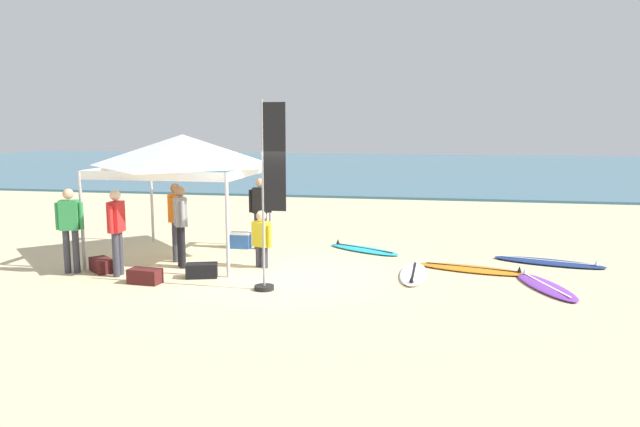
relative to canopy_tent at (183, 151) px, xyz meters
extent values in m
plane|color=beige|center=(2.35, -1.32, -2.39)|extent=(80.00, 80.00, 0.00)
cube|color=#386B84|center=(2.35, 29.55, -2.34)|extent=(80.00, 36.00, 0.10)
cylinder|color=#B7B7BC|center=(-1.55, -1.55, -1.36)|extent=(0.07, 0.07, 2.05)
cylinder|color=#B7B7BC|center=(1.55, -1.55, -1.36)|extent=(0.07, 0.07, 2.05)
cylinder|color=#B7B7BC|center=(-1.55, 1.55, -1.36)|extent=(0.07, 0.07, 2.05)
cylinder|color=#B7B7BC|center=(1.55, 1.55, -1.36)|extent=(0.07, 0.07, 2.05)
cube|color=white|center=(0.00, -1.55, -0.43)|extent=(3.10, 0.03, 0.18)
cube|color=white|center=(0.00, 1.55, -0.43)|extent=(3.10, 0.03, 0.18)
cube|color=white|center=(-1.55, 0.00, -0.43)|extent=(0.03, 3.10, 0.18)
cube|color=white|center=(1.55, 0.00, -0.43)|extent=(0.03, 3.10, 0.18)
pyramid|color=white|center=(0.00, 0.00, 0.01)|extent=(3.22, 3.22, 0.70)
ellipsoid|color=white|center=(5.11, -0.73, -2.35)|extent=(0.55, 1.96, 0.07)
cube|color=black|center=(5.11, -0.73, -2.32)|extent=(0.06, 1.66, 0.01)
cone|color=black|center=(5.11, -1.53, -2.26)|extent=(0.09, 0.09, 0.12)
ellipsoid|color=navy|center=(7.93, 0.85, -2.35)|extent=(2.37, 1.26, 0.07)
cube|color=white|center=(7.93, 0.85, -2.32)|extent=(1.88, 0.61, 0.01)
cone|color=white|center=(8.83, 0.58, -2.26)|extent=(0.09, 0.09, 0.12)
ellipsoid|color=#23B2CC|center=(3.87, 1.43, -2.35)|extent=(1.95, 1.46, 0.07)
cube|color=black|center=(3.87, 1.43, -2.32)|extent=(1.45, 0.89, 0.01)
cone|color=black|center=(3.18, 1.84, -2.26)|extent=(0.09, 0.09, 0.12)
ellipsoid|color=purple|center=(7.53, -1.24, -2.35)|extent=(1.15, 2.10, 0.07)
cube|color=white|center=(7.53, -1.24, -2.32)|extent=(0.58, 1.65, 0.01)
cone|color=white|center=(7.27, -0.45, -2.26)|extent=(0.09, 0.09, 0.12)
ellipsoid|color=orange|center=(6.28, -0.10, -2.35)|extent=(2.34, 1.18, 0.07)
cube|color=black|center=(6.28, -0.10, -2.32)|extent=(1.87, 0.55, 0.01)
cone|color=black|center=(7.18, -0.34, -2.26)|extent=(0.09, 0.09, 0.12)
cylinder|color=#2D2D33|center=(1.50, 1.20, -1.95)|extent=(0.13, 0.13, 0.88)
cylinder|color=#2D2D33|center=(1.32, 1.18, -1.95)|extent=(0.13, 0.13, 0.88)
cube|color=black|center=(1.41, 1.19, -1.21)|extent=(0.38, 0.26, 0.60)
sphere|color=tan|center=(1.41, 1.19, -0.78)|extent=(0.21, 0.21, 0.21)
cylinder|color=black|center=(1.64, 1.22, -1.23)|extent=(0.09, 0.09, 0.54)
cylinder|color=black|center=(1.18, 1.17, -1.23)|extent=(0.09, 0.09, 0.54)
cylinder|color=#383842|center=(-0.02, -0.50, -1.95)|extent=(0.13, 0.13, 0.88)
cylinder|color=#383842|center=(-0.03, -0.32, -1.95)|extent=(0.13, 0.13, 0.88)
cube|color=orange|center=(-0.02, -0.41, -1.21)|extent=(0.24, 0.37, 0.60)
sphere|color=#9E7051|center=(-0.02, -0.41, -0.78)|extent=(0.21, 0.21, 0.21)
cylinder|color=orange|center=(-0.01, -0.64, -1.23)|extent=(0.09, 0.09, 0.54)
cylinder|color=orange|center=(-0.03, -0.18, -1.23)|extent=(0.09, 0.09, 0.54)
cylinder|color=#383842|center=(-1.74, -1.85, -1.95)|extent=(0.13, 0.13, 0.88)
cylinder|color=#383842|center=(-1.56, -1.80, -1.95)|extent=(0.13, 0.13, 0.88)
cube|color=#2D8C47|center=(-1.65, -1.82, -1.21)|extent=(0.41, 0.31, 0.60)
sphere|color=tan|center=(-1.65, -1.82, -0.78)|extent=(0.21, 0.21, 0.21)
cylinder|color=#2D8C47|center=(-1.87, -1.89, -1.23)|extent=(0.09, 0.09, 0.54)
cylinder|color=#2D8C47|center=(-1.43, -1.76, -1.23)|extent=(0.09, 0.09, 0.54)
cylinder|color=#383842|center=(-0.62, -1.94, -1.95)|extent=(0.13, 0.13, 0.88)
cylinder|color=#383842|center=(-0.63, -1.76, -1.95)|extent=(0.13, 0.13, 0.88)
cube|color=red|center=(-0.62, -1.85, -1.21)|extent=(0.25, 0.38, 0.60)
sphere|color=beige|center=(-0.62, -1.85, -0.78)|extent=(0.21, 0.21, 0.21)
cylinder|color=red|center=(-0.61, -2.08, -1.23)|extent=(0.09, 0.09, 0.54)
cylinder|color=red|center=(-0.64, -1.62, -1.23)|extent=(0.09, 0.09, 0.54)
cylinder|color=black|center=(0.37, -1.01, -1.95)|extent=(0.13, 0.13, 0.88)
cylinder|color=black|center=(0.26, -0.87, -1.95)|extent=(0.13, 0.13, 0.88)
cube|color=gray|center=(0.31, -0.94, -1.21)|extent=(0.39, 0.42, 0.60)
sphere|color=#9E7051|center=(0.31, -0.94, -0.78)|extent=(0.21, 0.21, 0.21)
cylinder|color=gray|center=(0.45, -1.13, -1.23)|extent=(0.09, 0.09, 0.54)
cylinder|color=gray|center=(0.18, -0.75, -1.23)|extent=(0.09, 0.09, 0.54)
cylinder|color=#383842|center=(2.04, -0.67, -2.16)|extent=(0.13, 0.13, 0.45)
cylinder|color=#383842|center=(1.88, -0.59, -2.16)|extent=(0.13, 0.13, 0.45)
cube|color=yellow|center=(1.96, -0.63, -1.68)|extent=(0.42, 0.36, 0.52)
sphere|color=beige|center=(1.96, -0.63, -1.29)|extent=(0.21, 0.21, 0.21)
cylinder|color=yellow|center=(2.17, -0.74, -1.70)|extent=(0.09, 0.09, 0.47)
cylinder|color=yellow|center=(1.76, -0.52, -1.70)|extent=(0.09, 0.09, 0.47)
cylinder|color=#99999E|center=(2.50, -2.31, -0.69)|extent=(0.04, 0.04, 3.40)
cube|color=black|center=(2.72, -2.31, 0.01)|extent=(0.40, 0.02, 1.90)
cylinder|color=black|center=(2.50, -2.31, -2.35)|extent=(0.36, 0.36, 0.08)
cube|color=black|center=(1.05, -1.68, -2.25)|extent=(0.67, 0.48, 0.28)
cube|color=#4C1919|center=(0.17, -2.31, -2.25)|extent=(0.63, 0.37, 0.28)
cube|color=#4C1919|center=(-1.11, -1.63, -2.25)|extent=(0.67, 0.63, 0.28)
cube|color=#2D60B7|center=(0.89, 1.23, -2.22)|extent=(0.48, 0.34, 0.34)
cube|color=white|center=(0.89, 1.23, -2.02)|extent=(0.50, 0.36, 0.05)
camera|label=1|loc=(5.50, -12.59, 0.57)|focal=34.05mm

